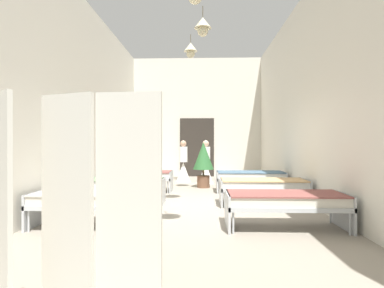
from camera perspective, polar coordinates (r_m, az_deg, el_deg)
ground_plane at (r=7.22m, az=-0.05°, el=-11.24°), size 5.86×12.65×0.10m
room_shell at (r=8.33m, az=0.26°, el=7.62°), size 5.66×12.25×4.89m
bed_left_row_0 at (r=5.57m, az=-17.51°, el=-9.57°), size 1.90×0.84×0.57m
bed_right_row_0 at (r=5.42m, az=16.39°, el=-9.83°), size 1.90×0.84×0.57m
bed_left_row_1 at (r=7.37m, az=-12.53°, el=-7.17°), size 1.90×0.84×0.57m
bed_right_row_1 at (r=7.26m, az=12.63°, el=-7.28°), size 1.90×0.84×0.57m
bed_left_row_2 at (r=9.21m, az=-9.54°, el=-5.69°), size 1.90×0.84×0.57m
bed_right_row_2 at (r=9.12m, az=10.42°, el=-5.75°), size 1.90×0.84×0.57m
nurse_near_aisle at (r=11.33m, az=-1.58°, el=-4.12°), size 0.52×0.52×1.49m
nurse_mid_aisle at (r=10.87m, az=2.49°, el=-4.31°), size 0.52×0.52×1.49m
patient_seated_primary at (r=7.30m, az=-9.74°, el=-3.84°), size 0.44×0.44×0.80m
potted_plant at (r=9.83m, az=2.06°, el=-2.75°), size 0.64×0.64×1.41m
privacy_screen at (r=2.24m, az=-22.00°, el=-13.58°), size 1.22×0.29×1.70m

